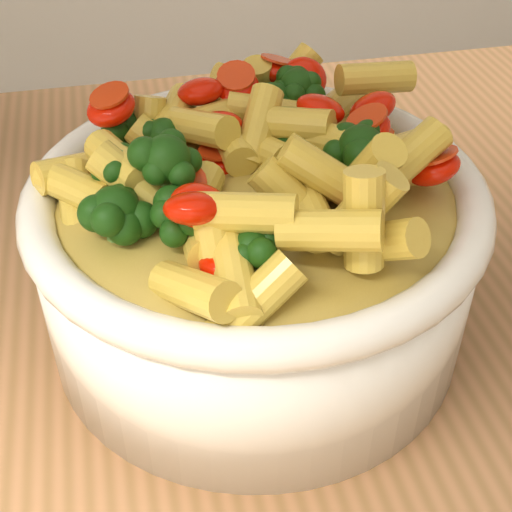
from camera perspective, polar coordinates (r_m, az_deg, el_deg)
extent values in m
cube|color=#A87148|center=(0.46, -2.02, -9.34)|extent=(1.20, 0.80, 0.04)
cylinder|color=white|center=(0.43, 0.00, -0.52)|extent=(0.25, 0.25, 0.10)
ellipsoid|color=white|center=(0.45, 0.00, -3.57)|extent=(0.23, 0.23, 0.04)
torus|color=white|center=(0.40, 0.00, 5.02)|extent=(0.26, 0.26, 0.02)
ellipsoid|color=gold|center=(0.40, 0.00, 5.02)|extent=(0.22, 0.22, 0.03)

